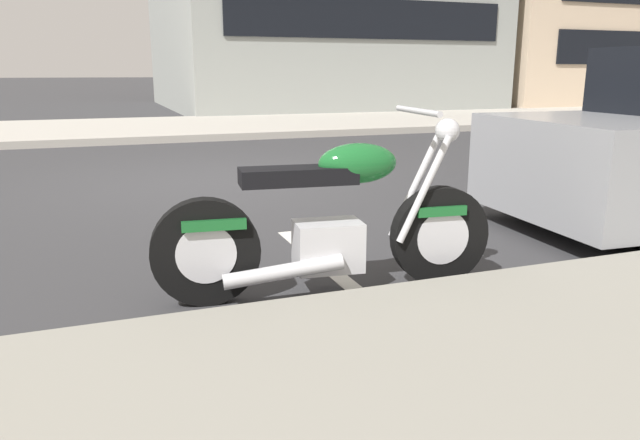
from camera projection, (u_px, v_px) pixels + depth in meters
ground_plane at (222, 181)px, 7.48m from camera, size 260.00×260.00×0.00m
sidewalk_far_curb at (580, 115)px, 17.73m from camera, size 120.00×5.00×0.14m
parking_stall_stripe at (333, 271)px, 4.10m from camera, size 0.12×2.20×0.01m
parked_motorcycle at (332, 225)px, 3.62m from camera, size 2.08×0.62×1.11m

